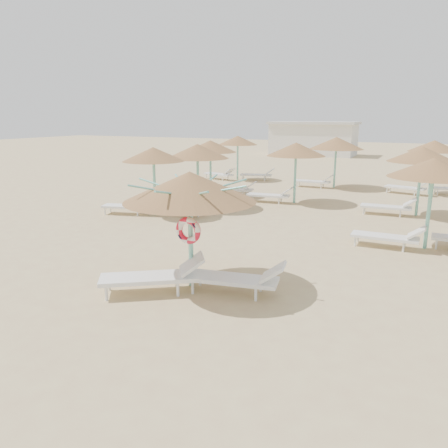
% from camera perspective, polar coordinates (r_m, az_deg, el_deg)
% --- Properties ---
extents(ground, '(120.00, 120.00, 0.00)m').
position_cam_1_polar(ground, '(10.46, -4.50, -7.43)').
color(ground, tan).
rests_on(ground, ground).
extents(main_palapa, '(2.94, 2.94, 2.63)m').
position_cam_1_polar(main_palapa, '(9.60, -4.50, 4.81)').
color(main_palapa, '#73C7B5').
rests_on(main_palapa, ground).
extents(lounger_main_a, '(2.27, 1.84, 0.83)m').
position_cam_1_polar(lounger_main_a, '(9.75, -8.88, -6.68)').
color(lounger_main_a, white).
rests_on(lounger_main_a, ground).
extents(lounger_main_b, '(2.21, 1.00, 0.78)m').
position_cam_1_polar(lounger_main_b, '(9.57, 1.96, -7.09)').
color(lounger_main_b, white).
rests_on(lounger_main_b, ground).
extents(palapa_field, '(19.88, 13.92, 2.72)m').
position_cam_1_polar(palapa_field, '(18.90, 16.03, 8.81)').
color(palapa_field, '#73C7B5').
rests_on(palapa_field, ground).
extents(service_hut, '(8.40, 4.40, 3.25)m').
position_cam_1_polar(service_hut, '(44.81, 11.60, 10.91)').
color(service_hut, silver).
rests_on(service_hut, ground).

